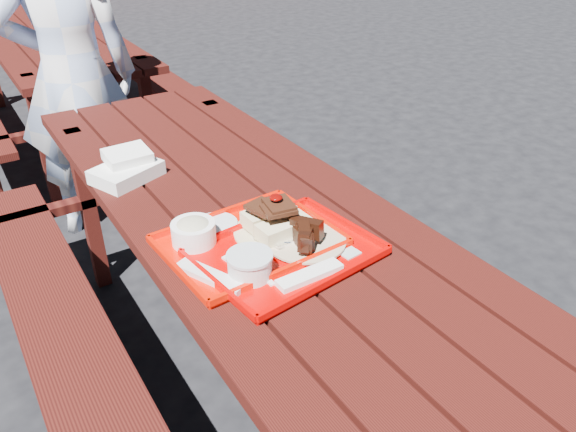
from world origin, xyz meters
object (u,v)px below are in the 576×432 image
object	(u,v)px
picnic_table_near	(262,267)
far_tray	(285,252)
near_tray	(245,232)
picnic_table_far	(52,60)
person	(73,76)

from	to	relation	value
picnic_table_near	far_tray	xyz separation A→B (m)	(-0.06, -0.23, 0.21)
near_tray	far_tray	xyz separation A→B (m)	(0.05, -0.12, -0.01)
picnic_table_far	far_tray	bearing A→B (deg)	-91.15
near_tray	far_tray	size ratio (longest dim) A/B	0.96
near_tray	far_tray	bearing A→B (deg)	-67.66
picnic_table_far	near_tray	world-z (taller)	near_tray
far_tray	person	size ratio (longest dim) A/B	0.30
near_tray	person	distance (m)	1.59
far_tray	picnic_table_near	bearing A→B (deg)	75.26
picnic_table_near	person	bearing A→B (deg)	95.87
picnic_table_near	near_tray	size ratio (longest dim) A/B	5.19
far_tray	person	bearing A→B (deg)	93.05
picnic_table_near	near_tray	bearing A→B (deg)	-135.74
picnic_table_far	far_tray	distance (m)	3.04
near_tray	far_tray	world-z (taller)	near_tray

